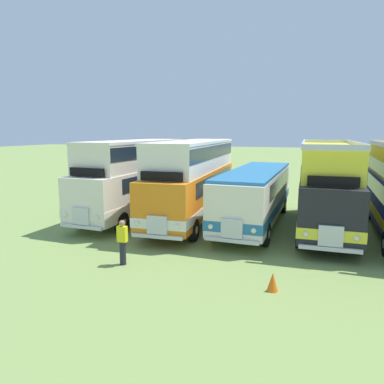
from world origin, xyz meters
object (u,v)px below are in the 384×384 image
Objects in this scene: bus_fourth_in_row at (326,185)px; marshal_person at (122,242)px; bus_second_in_row at (194,176)px; bus_third_in_row at (256,192)px; bus_first_in_row at (134,175)px; cone_mid_row at (273,282)px.

marshal_person is at bearing -134.07° from bus_fourth_in_row.
bus_second_in_row is 1.09× the size of bus_third_in_row.
bus_third_in_row is (7.09, 0.41, -0.71)m from bus_first_in_row.
bus_first_in_row is 10.64m from bus_fourth_in_row.
cone_mid_row is at bearing -5.31° from marshal_person.
bus_fourth_in_row reaches higher than bus_second_in_row.
bus_first_in_row is 1.00× the size of bus_fourth_in_row.
bus_second_in_row reaches higher than bus_third_in_row.
bus_first_in_row is 16.32× the size of cone_mid_row.
marshal_person is at bearing -65.77° from bus_first_in_row.
bus_first_in_row is 3.57m from bus_second_in_row.
bus_second_in_row is at bearing 178.74° from bus_third_in_row.
bus_second_in_row is 6.69× the size of marshal_person.
cone_mid_row is (1.84, -8.23, -1.45)m from bus_third_in_row.
marshal_person is at bearing 174.69° from cone_mid_row.
bus_third_in_row is at bearing 63.69° from marshal_person.
cone_mid_row is at bearing -101.89° from bus_fourth_in_row.
marshal_person reaches higher than cone_mid_row.
bus_second_in_row is at bearing 7.86° from bus_first_in_row.
bus_third_in_row is 6.14× the size of marshal_person.
bus_third_in_row reaches higher than marshal_person.
bus_third_in_row is at bearing 3.31° from bus_first_in_row.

